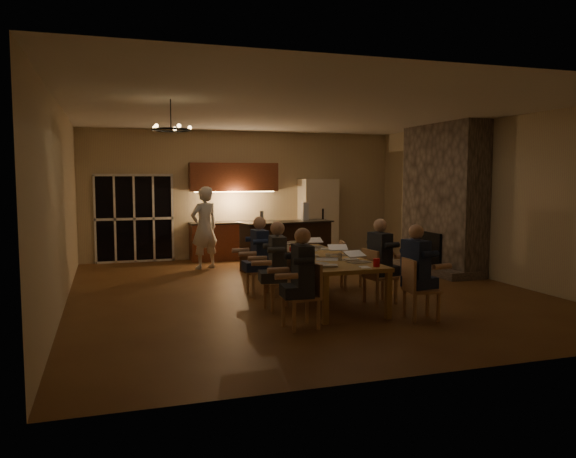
{
  "coord_description": "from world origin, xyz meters",
  "views": [
    {
      "loc": [
        -3.31,
        -9.46,
        2.05
      ],
      "look_at": [
        -0.16,
        0.3,
        1.1
      ],
      "focal_mm": 35.0,
      "sensor_mm": 36.0,
      "label": 1
    }
  ],
  "objects_px": {
    "laptop_a": "(327,258)",
    "mug_front": "(328,257)",
    "chair_left_far": "(260,270)",
    "laptop_e": "(286,242)",
    "laptop_c": "(308,249)",
    "mug_mid": "(315,248)",
    "redcup_mid": "(292,250)",
    "person_left_mid": "(278,266)",
    "plate_near": "(351,259)",
    "laptop_f": "(315,241)",
    "refrigerator": "(318,218)",
    "person_left_far": "(260,257)",
    "can_silver": "(340,257)",
    "chandelier": "(171,130)",
    "chair_right_far": "(353,265)",
    "can_cola": "(288,243)",
    "standing_person": "(204,228)",
    "plate_left": "(320,264)",
    "person_right_near": "(415,272)",
    "person_right_mid": "(380,261)",
    "plate_far": "(324,249)",
    "chair_left_near": "(301,296)",
    "bar_bottle": "(262,216)",
    "bar_blender": "(305,211)",
    "chair_right_near": "(422,289)",
    "chair_right_mid": "(380,276)",
    "redcup_near": "(377,263)",
    "laptop_b": "(359,255)",
    "dining_table": "(320,278)",
    "laptop_d": "(339,249)"
  },
  "relations": [
    {
      "from": "laptop_a",
      "to": "mug_front",
      "type": "height_order",
      "value": "laptop_a"
    },
    {
      "from": "chair_left_far",
      "to": "laptop_e",
      "type": "height_order",
      "value": "laptop_e"
    },
    {
      "from": "laptop_c",
      "to": "mug_mid",
      "type": "relative_size",
      "value": 3.2
    },
    {
      "from": "redcup_mid",
      "to": "laptop_e",
      "type": "bearing_deg",
      "value": 80.98
    },
    {
      "from": "person_left_mid",
      "to": "plate_near",
      "type": "distance_m",
      "value": 1.18
    },
    {
      "from": "chair_left_far",
      "to": "laptop_f",
      "type": "xyz_separation_m",
      "value": [
        1.17,
        0.43,
        0.42
      ]
    },
    {
      "from": "refrigerator",
      "to": "person_left_far",
      "type": "bearing_deg",
      "value": -122.09
    },
    {
      "from": "can_silver",
      "to": "laptop_a",
      "type": "bearing_deg",
      "value": -132.83
    },
    {
      "from": "laptop_f",
      "to": "redcup_mid",
      "type": "bearing_deg",
      "value": -129.47
    },
    {
      "from": "chandelier",
      "to": "laptop_e",
      "type": "bearing_deg",
      "value": 28.0
    },
    {
      "from": "mug_mid",
      "to": "can_silver",
      "type": "distance_m",
      "value": 1.18
    },
    {
      "from": "chair_right_far",
      "to": "can_cola",
      "type": "distance_m",
      "value": 1.32
    },
    {
      "from": "standing_person",
      "to": "laptop_e",
      "type": "bearing_deg",
      "value": 85.83
    },
    {
      "from": "mug_mid",
      "to": "plate_left",
      "type": "height_order",
      "value": "mug_mid"
    },
    {
      "from": "person_right_near",
      "to": "plate_near",
      "type": "relative_size",
      "value": 5.62
    },
    {
      "from": "person_right_mid",
      "to": "chandelier",
      "type": "height_order",
      "value": "chandelier"
    },
    {
      "from": "standing_person",
      "to": "mug_front",
      "type": "height_order",
      "value": "standing_person"
    },
    {
      "from": "laptop_c",
      "to": "laptop_f",
      "type": "distance_m",
      "value": 1.16
    },
    {
      "from": "person_right_near",
      "to": "chandelier",
      "type": "height_order",
      "value": "chandelier"
    },
    {
      "from": "person_right_near",
      "to": "redcup_mid",
      "type": "height_order",
      "value": "person_right_near"
    },
    {
      "from": "refrigerator",
      "to": "laptop_f",
      "type": "xyz_separation_m",
      "value": [
        -1.55,
        -3.91,
        -0.14
      ]
    },
    {
      "from": "laptop_e",
      "to": "plate_far",
      "type": "height_order",
      "value": "laptop_e"
    },
    {
      "from": "person_left_mid",
      "to": "mug_mid",
      "type": "bearing_deg",
      "value": 143.67
    },
    {
      "from": "can_silver",
      "to": "chair_left_near",
      "type": "bearing_deg",
      "value": -135.98
    },
    {
      "from": "laptop_f",
      "to": "bar_bottle",
      "type": "distance_m",
      "value": 2.1
    },
    {
      "from": "person_right_mid",
      "to": "laptop_f",
      "type": "bearing_deg",
      "value": 12.56
    },
    {
      "from": "person_right_near",
      "to": "bar_blender",
      "type": "distance_m",
      "value": 4.85
    },
    {
      "from": "chair_right_near",
      "to": "chair_right_mid",
      "type": "height_order",
      "value": "same"
    },
    {
      "from": "chair_right_near",
      "to": "redcup_near",
      "type": "height_order",
      "value": "chair_right_near"
    },
    {
      "from": "laptop_c",
      "to": "redcup_near",
      "type": "bearing_deg",
      "value": 116.95
    },
    {
      "from": "laptop_b",
      "to": "can_silver",
      "type": "distance_m",
      "value": 0.34
    },
    {
      "from": "chair_left_near",
      "to": "can_cola",
      "type": "xyz_separation_m",
      "value": [
        0.78,
        2.99,
        0.37
      ]
    },
    {
      "from": "laptop_c",
      "to": "dining_table",
      "type": "bearing_deg",
      "value": 178.67
    },
    {
      "from": "plate_left",
      "to": "chair_right_mid",
      "type": "bearing_deg",
      "value": 17.0
    },
    {
      "from": "standing_person",
      "to": "laptop_b",
      "type": "bearing_deg",
      "value": 84.11
    },
    {
      "from": "dining_table",
      "to": "plate_left",
      "type": "height_order",
      "value": "plate_left"
    },
    {
      "from": "chair_right_near",
      "to": "laptop_d",
      "type": "bearing_deg",
      "value": 27.73
    },
    {
      "from": "person_right_mid",
      "to": "laptop_a",
      "type": "relative_size",
      "value": 4.31
    },
    {
      "from": "chair_left_near",
      "to": "chair_right_near",
      "type": "relative_size",
      "value": 1.0
    },
    {
      "from": "laptop_d",
      "to": "plate_near",
      "type": "height_order",
      "value": "laptop_d"
    },
    {
      "from": "chair_left_far",
      "to": "bar_bottle",
      "type": "height_order",
      "value": "bar_bottle"
    },
    {
      "from": "chair_left_far",
      "to": "person_left_mid",
      "type": "xyz_separation_m",
      "value": [
        -0.02,
        -1.11,
        0.24
      ]
    },
    {
      "from": "redcup_mid",
      "to": "can_silver",
      "type": "height_order",
      "value": "same"
    },
    {
      "from": "bar_blender",
      "to": "redcup_near",
      "type": "bearing_deg",
      "value": -99.25
    },
    {
      "from": "chair_left_near",
      "to": "standing_person",
      "type": "height_order",
      "value": "standing_person"
    },
    {
      "from": "chair_right_far",
      "to": "laptop_b",
      "type": "distance_m",
      "value": 1.71
    },
    {
      "from": "laptop_a",
      "to": "chair_right_far",
      "type": "bearing_deg",
      "value": -104.81
    },
    {
      "from": "plate_near",
      "to": "chair_left_far",
      "type": "bearing_deg",
      "value": 132.83
    },
    {
      "from": "person_right_near",
      "to": "bar_blender",
      "type": "xyz_separation_m",
      "value": [
        0.02,
        4.81,
        0.59
      ]
    },
    {
      "from": "laptop_b",
      "to": "laptop_c",
      "type": "distance_m",
      "value": 1.04
    }
  ]
}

